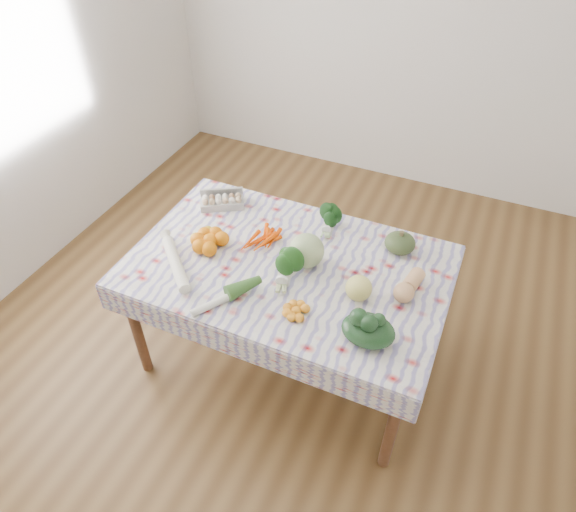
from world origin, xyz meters
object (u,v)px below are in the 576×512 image
object	(u,v)px
kabocha_squash	(400,243)
cabbage	(307,251)
egg_carton	(222,203)
butternut_squash	(409,285)
grapefruit	(359,288)
dining_table	(288,276)

from	to	relation	value
kabocha_squash	cabbage	distance (m)	0.52
egg_carton	butternut_squash	size ratio (longest dim) A/B	1.15
cabbage	grapefruit	distance (m)	0.35
egg_carton	butternut_squash	distance (m)	1.21
butternut_squash	grapefruit	bearing A→B (deg)	-136.74
grapefruit	egg_carton	bearing A→B (deg)	158.41
dining_table	butternut_squash	bearing A→B (deg)	5.06
butternut_squash	grapefruit	xyz separation A→B (m)	(-0.22, -0.14, 0.01)
dining_table	cabbage	xyz separation A→B (m)	(0.09, 0.04, 0.18)
grapefruit	dining_table	bearing A→B (deg)	168.68
dining_table	grapefruit	bearing A→B (deg)	-11.32
cabbage	egg_carton	bearing A→B (deg)	158.12
kabocha_squash	grapefruit	size ratio (longest dim) A/B	1.27
egg_carton	kabocha_squash	bearing A→B (deg)	-28.37
butternut_squash	grapefruit	size ratio (longest dim) A/B	1.70
dining_table	grapefruit	world-z (taller)	grapefruit
egg_carton	kabocha_squash	distance (m)	1.07
dining_table	grapefruit	distance (m)	0.44
dining_table	egg_carton	bearing A→B (deg)	151.71
butternut_squash	cabbage	bearing A→B (deg)	-167.79
grapefruit	cabbage	bearing A→B (deg)	158.99
dining_table	butternut_squash	xyz separation A→B (m)	(0.63, 0.06, 0.13)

